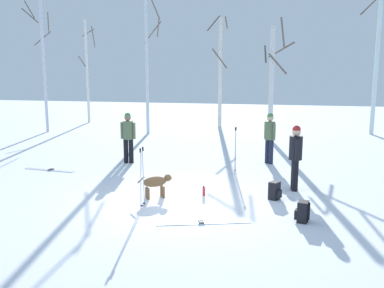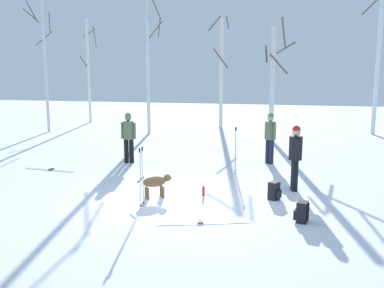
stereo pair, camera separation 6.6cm
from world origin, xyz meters
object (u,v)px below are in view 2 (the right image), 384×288
object	(u,v)px
person_1	(270,135)
ski_poles_0	(236,149)
ski_pair_lying_1	(50,170)
backpack_0	(274,191)
birch_tree_1	(89,70)
birch_tree_2	(148,56)
birch_tree_4	(273,80)
person_0	(295,154)
birch_tree_3	(221,71)
ski_pair_lying_0	(202,223)
ski_poles_1	(141,176)
birch_tree_5	(379,51)
backpack_1	(302,212)
person_2	(128,134)
water_bottle_0	(203,191)
dog	(156,182)
birch_tree_0	(45,61)

from	to	relation	value
person_1	ski_poles_0	xyz separation A→B (m)	(-0.96, -1.55, -0.22)
person_1	ski_pair_lying_1	size ratio (longest dim) A/B	0.98
backpack_0	birch_tree_1	distance (m)	17.76
birch_tree_2	birch_tree_4	world-z (taller)	birch_tree_2
birch_tree_2	person_1	bearing A→B (deg)	-42.08
person_0	birch_tree_3	distance (m)	12.64
ski_pair_lying_0	birch_tree_3	xyz separation A→B (m)	(-2.01, 14.74, 3.07)
ski_pair_lying_1	ski_poles_0	size ratio (longest dim) A/B	1.24
ski_poles_1	birch_tree_5	xyz separation A→B (m)	(7.30, 13.13, 3.30)
birch_tree_3	backpack_1	bearing A→B (deg)	-74.28
person_2	ski_poles_1	bearing A→B (deg)	-64.86
ski_pair_lying_1	ski_poles_0	xyz separation A→B (m)	(5.75, 0.98, 0.75)
backpack_1	water_bottle_0	bearing A→B (deg)	150.35
person_1	ski_poles_1	distance (m)	5.93
dog	water_bottle_0	size ratio (longest dim) A/B	2.78
birch_tree_5	birch_tree_3	bearing A→B (deg)	173.11
ski_pair_lying_1	birch_tree_3	world-z (taller)	birch_tree_3
ski_pair_lying_0	birch_tree_2	xyz separation A→B (m)	(-5.09, 11.56, 3.79)
backpack_0	ski_poles_0	bearing A→B (deg)	117.17
person_2	backpack_1	xyz separation A→B (m)	(5.58, -4.49, -0.77)
person_0	ski_poles_0	distance (m)	2.34
dog	backpack_0	bearing A→B (deg)	10.05
birch_tree_1	birch_tree_4	xyz separation A→B (m)	(11.06, -4.26, -0.47)
birch_tree_0	birch_tree_3	size ratio (longest dim) A/B	1.11
ski_poles_0	backpack_0	bearing A→B (deg)	-62.83
birch_tree_4	birch_tree_5	world-z (taller)	birch_tree_5
ski_pair_lying_1	ski_poles_0	distance (m)	5.88
person_0	water_bottle_0	xyz separation A→B (m)	(-2.22, -1.03, -0.85)
ski_pair_lying_0	birch_tree_0	world-z (taller)	birch_tree_0
ski_pair_lying_0	ski_poles_1	xyz separation A→B (m)	(-1.55, 0.67, 0.74)
dog	ski_poles_1	bearing A→B (deg)	-96.44
ski_pair_lying_1	birch_tree_1	world-z (taller)	birch_tree_1
person_2	water_bottle_0	size ratio (longest dim) A/B	6.29
backpack_0	birch_tree_5	xyz separation A→B (m)	(4.36, 11.84, 3.83)
person_1	ski_poles_0	size ratio (longest dim) A/B	1.21
person_1	ski_pair_lying_0	size ratio (longest dim) A/B	0.90
person_1	dog	world-z (taller)	person_1
backpack_0	birch_tree_3	world-z (taller)	birch_tree_3
person_1	birch_tree_1	bearing A→B (deg)	140.67
backpack_0	birch_tree_0	size ratio (longest dim) A/B	0.06
person_0	person_1	distance (m)	3.19
ski_poles_0	backpack_0	distance (m)	2.83
ski_pair_lying_0	ski_poles_1	distance (m)	1.85
ski_pair_lying_1	ski_poles_1	size ratio (longest dim) A/B	1.25
birch_tree_4	dog	bearing A→B (deg)	-104.23
backpack_1	birch_tree_5	distance (m)	14.32
dog	backpack_0	world-z (taller)	dog
person_0	ski_poles_1	size ratio (longest dim) A/B	1.22
birch_tree_3	person_1	bearing A→B (deg)	-70.57
birch_tree_4	person_0	bearing A→B (deg)	-83.39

